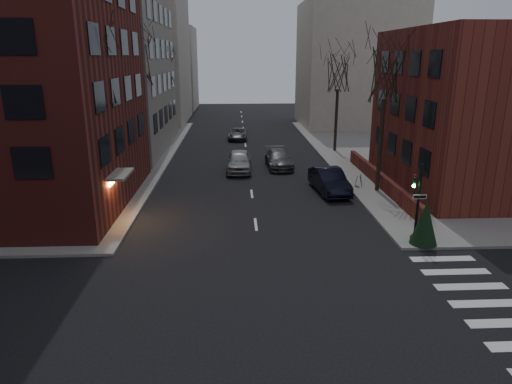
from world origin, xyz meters
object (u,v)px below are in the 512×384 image
car_lane_silver (239,161)px  tree_left_c (164,67)px  tree_right_b (338,73)px  streetlamp_far (174,100)px  parked_sedan (329,181)px  tree_right_a (386,74)px  sandwich_board (359,180)px  traffic_signal (416,207)px  evergreen_shrub (425,223)px  tree_left_b (138,59)px  tree_left_a (94,70)px  car_lane_gray (279,159)px  streetlamp_near (140,125)px  car_lane_far (238,134)px

car_lane_silver → tree_left_c: bearing=119.4°
tree_right_b → car_lane_silver: tree_right_b is taller
streetlamp_far → car_lane_silver: size_ratio=1.24×
car_lane_silver → parked_sedan: bearing=-44.0°
tree_right_a → streetlamp_far: bearing=125.3°
streetlamp_far → sandwich_board: streetlamp_far is taller
tree_right_b → sandwich_board: 14.66m
traffic_signal → evergreen_shrub: (0.31, -0.49, -0.64)m
tree_right_a → car_lane_silver: 13.66m
sandwich_board → tree_left_b: bearing=-179.2°
tree_right_b → sandwich_board: tree_right_b is taller
traffic_signal → tree_left_c: (-16.74, 31.01, 6.12)m
tree_right_a → evergreen_shrub: size_ratio=4.35×
tree_left_b → tree_right_a: 19.35m
tree_right_b → tree_left_a: bearing=-134.4°
tree_right_a → evergreen_shrub: (-0.55, -9.50, -6.76)m
traffic_signal → car_lane_gray: bearing=107.7°
tree_left_c → evergreen_shrub: (17.05, -31.50, -6.76)m
evergreen_shrub → tree_left_a: bearing=162.1°
streetlamp_near → sandwich_board: 16.66m
sandwich_board → parked_sedan: bearing=-132.7°
tree_left_a → sandwich_board: 19.10m
streetlamp_far → traffic_signal: bearing=-63.9°
traffic_signal → tree_right_b: 23.71m
tree_left_c → tree_right_a: same height
tree_right_a → car_lane_gray: (-6.19, 7.70, -7.29)m
tree_left_c → parked_sedan: 27.08m
tree_left_c → streetlamp_near: 18.40m
car_lane_silver → car_lane_gray: 3.60m
tree_left_a → streetlamp_far: 28.32m
streetlamp_far → sandwich_board: 28.12m
parked_sedan → tree_left_b: bearing=144.9°
car_lane_far → streetlamp_far: bearing=163.4°
tree_left_b → car_lane_gray: bearing=-1.5°
tree_left_a → traffic_signal: bearing=-16.6°
tree_left_a → car_lane_gray: (11.41, 11.70, -7.73)m
tree_left_a → tree_right_b: tree_left_a is taller
parked_sedan → sandwich_board: (2.38, 1.06, -0.28)m
tree_left_a → tree_left_b: bearing=90.0°
tree_right_a → evergreen_shrub: 11.67m
tree_right_a → streetlamp_near: tree_right_a is taller
streetlamp_near → sandwich_board: size_ratio=7.58×
tree_left_c → streetlamp_far: bearing=73.3°
tree_left_c → streetlamp_near: (0.60, -18.00, -3.79)m
car_lane_far → sandwich_board: size_ratio=5.50×
streetlamp_far → evergreen_shrub: (16.45, -33.50, -2.97)m
traffic_signal → streetlamp_near: streetlamp_near is taller
streetlamp_far → car_lane_silver: streetlamp_far is taller
tree_right_b → evergreen_shrub: 24.34m
traffic_signal → streetlamp_far: (-16.14, 33.01, 2.33)m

